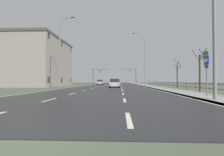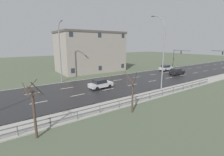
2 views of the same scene
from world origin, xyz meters
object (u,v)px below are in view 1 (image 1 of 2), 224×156
highway_sign (207,68)px  traffic_signal_left (96,74)px  traffic_signal_right (133,74)px  car_mid_centre (100,82)px  car_near_right (114,83)px  brick_building (39,63)px  street_lamp_left_bank (61,53)px  car_far_right (117,82)px  street_lamp_midground (144,60)px  street_lamp_foreground (212,8)px

highway_sign → traffic_signal_left: 53.51m
traffic_signal_right → car_mid_centre: size_ratio=1.41×
car_near_right → car_mid_centre: size_ratio=1.01×
car_mid_centre → brick_building: (-11.79, -17.40, 4.49)m
highway_sign → traffic_signal_left: bearing=106.5°
highway_sign → car_near_right: highway_sign is taller
car_near_right → street_lamp_left_bank: bearing=-158.1°
traffic_signal_left → car_far_right: (7.86, -11.17, -2.94)m
street_lamp_left_bank → car_near_right: (8.51, 3.86, -4.83)m
traffic_signal_left → car_near_right: size_ratio=1.35×
street_lamp_midground → brick_building: street_lamp_midground is taller
traffic_signal_left → car_far_right: 13.97m
street_lamp_left_bank → street_lamp_foreground: bearing=-49.3°
traffic_signal_right → traffic_signal_left: size_ratio=1.03×
street_lamp_midground → highway_sign: size_ratio=3.53×
highway_sign → car_near_right: (-7.35, 18.55, -1.36)m
street_lamp_left_bank → traffic_signal_left: size_ratio=2.03×
car_mid_centre → brick_building: size_ratio=0.24×
street_lamp_midground → highway_sign: (0.97, -26.25, -3.63)m
car_near_right → car_far_right: bearing=87.4°
brick_building → car_near_right: bearing=-22.3°
street_lamp_foreground → highway_sign: 4.33m
street_lamp_left_bank → traffic_signal_left: street_lamp_left_bank is taller
highway_sign → car_mid_centre: size_ratio=0.82×
street_lamp_midground → traffic_signal_left: bearing=119.6°
car_near_right → car_mid_centre: 25.00m
car_mid_centre → traffic_signal_left: bearing=105.5°
traffic_signal_left → street_lamp_midground: bearing=-60.4°
street_lamp_left_bank → brick_building: street_lamp_left_bank is taller
car_far_right → car_near_right: 21.57m
traffic_signal_right → street_lamp_midground: bearing=-89.0°
car_mid_centre → brick_building: bearing=-125.1°
car_far_right → car_near_right: same height
street_lamp_midground → traffic_signal_right: (-0.47, 26.18, -1.93)m
street_lamp_midground → car_near_right: street_lamp_midground is taller
traffic_signal_right → car_mid_centre: bearing=-140.0°
car_near_right → brick_building: size_ratio=0.24×
traffic_signal_right → highway_sign: bearing=-88.4°
street_lamp_foreground → traffic_signal_left: street_lamp_foreground is taller
street_lamp_midground → brick_building: bearing=-178.4°
car_near_right → traffic_signal_left: bearing=101.0°
car_far_right → car_near_right: (-0.03, -21.57, 0.00)m
car_far_right → brick_building: bearing=-139.5°
traffic_signal_left → brick_building: (-9.32, -25.71, 1.55)m
street_lamp_midground → car_near_right: size_ratio=2.86×
street_lamp_foreground → traffic_signal_right: bearing=90.5°
street_lamp_foreground → car_far_right: bearing=98.5°
street_lamp_left_bank → highway_sign: (15.85, -14.70, -3.47)m
street_lamp_foreground → traffic_signal_left: (-14.24, 53.92, -1.73)m
traffic_signal_left → car_mid_centre: bearing=-73.5°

